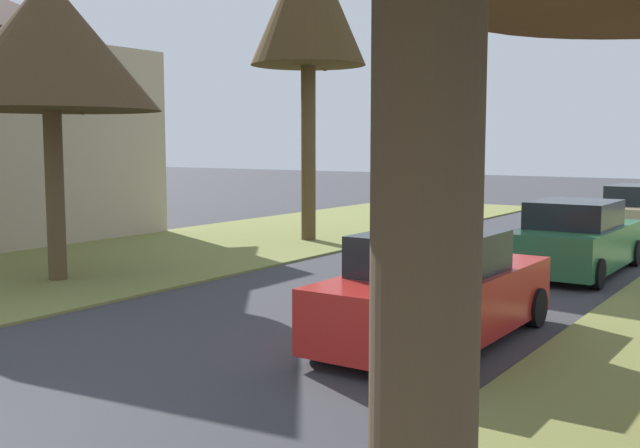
# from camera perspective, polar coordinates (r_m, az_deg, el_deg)

# --- Properties ---
(street_tree_left_mid_a) EXTENTS (4.28, 4.28, 6.01)m
(street_tree_left_mid_a) POSITION_cam_1_polar(r_m,az_deg,el_deg) (16.12, -19.74, 12.63)
(street_tree_left_mid_a) COLOR brown
(street_tree_left_mid_a) RESTS_ON grass_verge_left
(street_tree_left_mid_b) EXTENTS (3.21, 3.21, 8.58)m
(street_tree_left_mid_b) POSITION_cam_1_polar(r_m,az_deg,el_deg) (21.72, -0.90, 16.48)
(street_tree_left_mid_b) COLOR brown
(street_tree_left_mid_b) RESTS_ON grass_verge_left
(parked_sedan_red) EXTENTS (1.96, 4.41, 1.57)m
(parked_sedan_red) POSITION_cam_1_polar(r_m,az_deg,el_deg) (10.75, 8.70, -5.08)
(parked_sedan_red) COLOR red
(parked_sedan_red) RESTS_ON ground
(parked_sedan_green) EXTENTS (1.96, 4.41, 1.57)m
(parked_sedan_green) POSITION_cam_1_polar(r_m,az_deg,el_deg) (17.15, 18.73, -1.13)
(parked_sedan_green) COLOR #28663D
(parked_sedan_green) RESTS_ON ground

